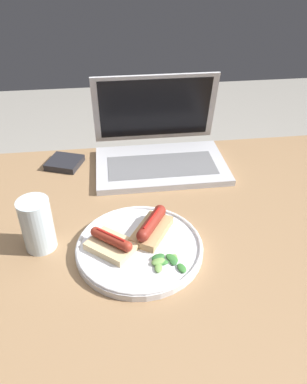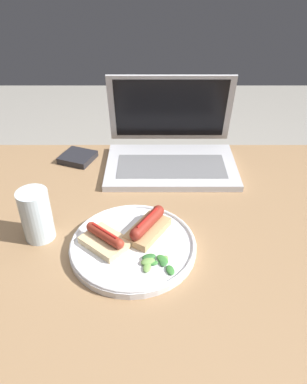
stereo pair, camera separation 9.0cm
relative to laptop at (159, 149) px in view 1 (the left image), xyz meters
The scene contains 9 objects.
ground_plane 0.81m from the laptop, 103.10° to the right, with size 6.00×6.00×0.00m, color #9E998E.
desk 0.33m from the laptop, 103.10° to the right, with size 1.23×0.83×0.70m.
laptop is the anchor object (origin of this frame).
plate 0.39m from the laptop, 104.29° to the right, with size 0.28×0.28×0.02m.
sausage_toast_left 0.35m from the laptop, 100.73° to the right, with size 0.11×0.13×0.05m.
sausage_toast_middle 0.41m from the laptop, 112.36° to the right, with size 0.12×0.12×0.04m.
salad_pile 0.44m from the laptop, 96.33° to the right, with size 0.07×0.06×0.01m.
drinking_glass 0.46m from the laptop, 132.87° to the right, with size 0.07×0.07×0.12m.
external_drive 0.29m from the laptop, behind, with size 0.12×0.12×0.02m.
Camera 1 is at (-0.07, -0.68, 1.28)m, focal length 35.00 mm.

